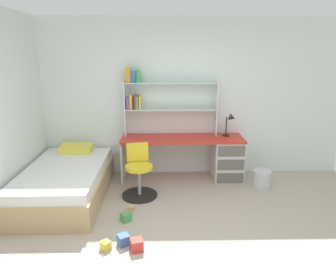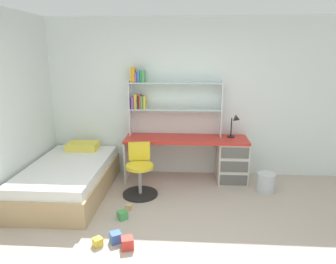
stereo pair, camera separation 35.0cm
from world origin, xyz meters
name	(u,v)px [view 1 (the left image)]	position (x,y,z in m)	size (l,w,h in m)	color
ground_plane	(193,262)	(0.00, 0.00, -0.01)	(5.56, 5.84, 0.02)	#B2A393
room_shell	(93,113)	(-1.18, 1.19, 1.31)	(5.56, 5.84, 2.62)	silver
desk	(214,155)	(0.56, 2.12, 0.41)	(1.98, 0.55, 0.72)	red
bookshelf_hutch	(156,97)	(-0.39, 2.28, 1.36)	(1.51, 0.22, 1.12)	silver
desk_lamp	(231,121)	(0.82, 2.18, 0.97)	(0.20, 0.17, 0.38)	black
swivel_chair	(139,176)	(-0.65, 1.52, 0.30)	(0.52, 0.52, 0.77)	black
bed_platform	(66,182)	(-1.70, 1.47, 0.24)	(1.11, 1.89, 0.60)	tan
waste_bin	(262,179)	(1.25, 1.75, 0.14)	(0.27, 0.27, 0.28)	silver
toy_block_red_0	(137,245)	(-0.59, 0.20, 0.06)	(0.13, 0.13, 0.13)	red
toy_block_yellow_1	(106,245)	(-0.92, 0.23, 0.05)	(0.09, 0.09, 0.09)	gold
toy_block_natural_2	(131,209)	(-0.72, 1.03, 0.04)	(0.08, 0.08, 0.08)	tan
toy_block_green_3	(126,217)	(-0.77, 0.79, 0.06)	(0.11, 0.11, 0.11)	#479E51
toy_block_blue_4	(124,240)	(-0.74, 0.30, 0.06)	(0.12, 0.12, 0.12)	#3860B7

